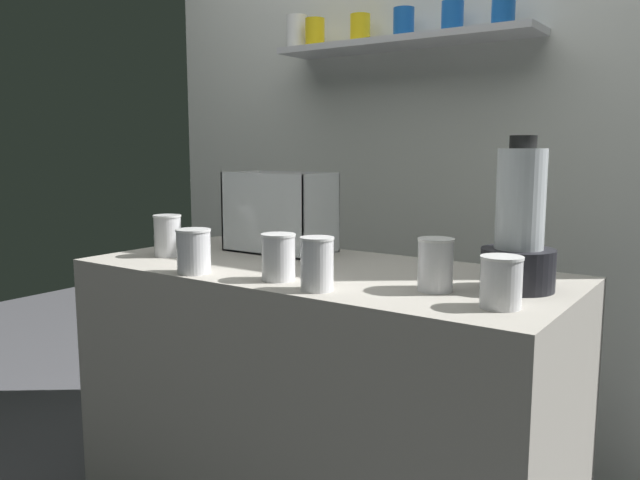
# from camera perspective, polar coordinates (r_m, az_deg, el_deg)

# --- Properties ---
(counter) EXTENTS (1.40, 0.64, 0.90)m
(counter) POSITION_cam_1_polar(r_m,az_deg,el_deg) (1.95, 0.00, -15.60)
(counter) COLOR #9E998E
(counter) RESTS_ON ground_plane
(back_wall_unit) EXTENTS (2.60, 0.24, 2.50)m
(back_wall_unit) POSITION_cam_1_polar(r_m,az_deg,el_deg) (2.45, 10.29, 8.68)
(back_wall_unit) COLOR silver
(back_wall_unit) RESTS_ON ground_plane
(carrot_display_bin) EXTENTS (0.34, 0.20, 0.26)m
(carrot_display_bin) POSITION_cam_1_polar(r_m,az_deg,el_deg) (2.09, -3.33, 1.14)
(carrot_display_bin) COLOR white
(carrot_display_bin) RESTS_ON counter
(blender_pitcher) EXTENTS (0.18, 0.18, 0.37)m
(blender_pitcher) POSITION_cam_1_polar(r_m,az_deg,el_deg) (1.59, 17.41, 0.61)
(blender_pitcher) COLOR black
(blender_pitcher) RESTS_ON counter
(juice_cup_orange_far_left) EXTENTS (0.09, 0.09, 0.13)m
(juice_cup_orange_far_left) POSITION_cam_1_polar(r_m,az_deg,el_deg) (2.06, -13.48, 0.20)
(juice_cup_orange_far_left) COLOR white
(juice_cup_orange_far_left) RESTS_ON counter
(juice_cup_pomegranate_left) EXTENTS (0.10, 0.10, 0.12)m
(juice_cup_pomegranate_left) POSITION_cam_1_polar(r_m,az_deg,el_deg) (1.76, -11.24, -1.23)
(juice_cup_pomegranate_left) COLOR white
(juice_cup_pomegranate_left) RESTS_ON counter
(juice_cup_carrot_middle) EXTENTS (0.09, 0.09, 0.12)m
(juice_cup_carrot_middle) POSITION_cam_1_polar(r_m,az_deg,el_deg) (1.64, -3.74, -1.80)
(juice_cup_carrot_middle) COLOR white
(juice_cup_carrot_middle) RESTS_ON counter
(juice_cup_beet_right) EXTENTS (0.08, 0.08, 0.13)m
(juice_cup_beet_right) POSITION_cam_1_polar(r_m,az_deg,el_deg) (1.52, -0.26, -2.38)
(juice_cup_beet_right) COLOR white
(juice_cup_beet_right) RESTS_ON counter
(juice_cup_beet_far_right) EXTENTS (0.09, 0.09, 0.13)m
(juice_cup_beet_far_right) POSITION_cam_1_polar(r_m,az_deg,el_deg) (1.54, 10.29, -2.47)
(juice_cup_beet_far_right) COLOR white
(juice_cup_beet_far_right) RESTS_ON counter
(juice_cup_mango_rightmost) EXTENTS (0.09, 0.09, 0.11)m
(juice_cup_mango_rightmost) POSITION_cam_1_polar(r_m,az_deg,el_deg) (1.41, 15.90, -3.94)
(juice_cup_mango_rightmost) COLOR white
(juice_cup_mango_rightmost) RESTS_ON counter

